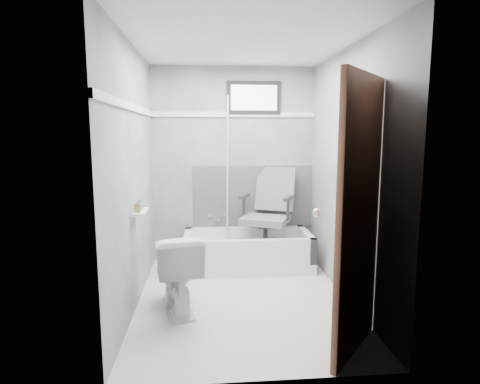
{
  "coord_description": "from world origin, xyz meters",
  "views": [
    {
      "loc": [
        -0.35,
        -3.67,
        1.6
      ],
      "look_at": [
        0.0,
        0.35,
        1.0
      ],
      "focal_mm": 30.0,
      "sensor_mm": 36.0,
      "label": 1
    }
  ],
  "objects": [
    {
      "name": "wall_right",
      "position": [
        1.0,
        0.0,
        1.2
      ],
      "size": [
        0.02,
        2.6,
        2.4
      ],
      "primitive_type": "cube",
      "color": "slate",
      "rests_on": "floor"
    },
    {
      "name": "office_chair",
      "position": [
        0.36,
        0.97,
        0.65
      ],
      "size": [
        0.81,
        0.81,
        1.07
      ],
      "primitive_type": null,
      "rotation": [
        0.0,
        0.0,
        -0.41
      ],
      "color": "slate",
      "rests_on": "bathtub"
    },
    {
      "name": "trim_left",
      "position": [
        -0.99,
        0.0,
        1.82
      ],
      "size": [
        0.02,
        2.6,
        0.06
      ],
      "primitive_type": "cube",
      "color": "white",
      "rests_on": "wall_left"
    },
    {
      "name": "soap_bottle_b",
      "position": [
        -0.94,
        -0.05,
        0.96
      ],
      "size": [
        0.1,
        0.1,
        0.09
      ],
      "primitive_type": "imported",
      "rotation": [
        0.0,
        0.0,
        0.61
      ],
      "color": "teal",
      "rests_on": "shelf"
    },
    {
      "name": "pole",
      "position": [
        -0.09,
        1.06,
        1.05
      ],
      "size": [
        0.02,
        0.33,
        1.93
      ],
      "primitive_type": "cylinder",
      "rotation": [
        0.16,
        0.0,
        0.0
      ],
      "color": "silver",
      "rests_on": "bathtub"
    },
    {
      "name": "bathtub",
      "position": [
        0.14,
        0.93,
        0.21
      ],
      "size": [
        1.5,
        0.7,
        0.42
      ],
      "primitive_type": null,
      "color": "white",
      "rests_on": "floor"
    },
    {
      "name": "ceiling",
      "position": [
        0.0,
        0.0,
        2.4
      ],
      "size": [
        2.6,
        2.6,
        0.0
      ],
      "primitive_type": "plane",
      "rotation": [
        3.14,
        0.0,
        0.0
      ],
      "color": "silver",
      "rests_on": "floor"
    },
    {
      "name": "window",
      "position": [
        0.25,
        1.29,
        2.02
      ],
      "size": [
        0.66,
        0.04,
        0.4
      ],
      "primitive_type": null,
      "color": "black",
      "rests_on": "wall_back"
    },
    {
      "name": "wall_left",
      "position": [
        -1.0,
        0.0,
        1.2
      ],
      "size": [
        0.02,
        2.6,
        2.4
      ],
      "primitive_type": "cube",
      "color": "slate",
      "rests_on": "floor"
    },
    {
      "name": "wall_front",
      "position": [
        0.0,
        -1.3,
        1.2
      ],
      "size": [
        2.0,
        0.02,
        2.4
      ],
      "primitive_type": "cube",
      "color": "slate",
      "rests_on": "floor"
    },
    {
      "name": "door",
      "position": [
        0.98,
        -1.28,
        1.0
      ],
      "size": [
        0.78,
        0.78,
        2.0
      ],
      "primitive_type": null,
      "color": "#512F1E",
      "rests_on": "floor"
    },
    {
      "name": "shelf",
      "position": [
        -0.93,
        -0.11,
        0.9
      ],
      "size": [
        0.1,
        0.32,
        0.02
      ],
      "primitive_type": "cube",
      "color": "white",
      "rests_on": "wall_left"
    },
    {
      "name": "wall_back",
      "position": [
        0.0,
        1.3,
        1.2
      ],
      "size": [
        2.0,
        0.02,
        2.4
      ],
      "primitive_type": "cube",
      "color": "slate",
      "rests_on": "floor"
    },
    {
      "name": "soap_bottle_a",
      "position": [
        -0.94,
        -0.19,
        0.97
      ],
      "size": [
        0.05,
        0.05,
        0.11
      ],
      "primitive_type": "imported",
      "rotation": [
        0.0,
        0.0,
        0.07
      ],
      "color": "olive",
      "rests_on": "shelf"
    },
    {
      "name": "backerboard",
      "position": [
        0.25,
        1.29,
        0.8
      ],
      "size": [
        1.5,
        0.02,
        0.78
      ],
      "primitive_type": "cube",
      "color": "#4C4C4F",
      "rests_on": "wall_back"
    },
    {
      "name": "toilet",
      "position": [
        -0.62,
        -0.17,
        0.36
      ],
      "size": [
        0.55,
        0.79,
        0.71
      ],
      "primitive_type": "imported",
      "rotation": [
        0.0,
        0.0,
        3.35
      ],
      "color": "white",
      "rests_on": "floor"
    },
    {
      "name": "trim_back",
      "position": [
        0.0,
        1.29,
        1.82
      ],
      "size": [
        2.0,
        0.02,
        0.06
      ],
      "primitive_type": "cube",
      "color": "white",
      "rests_on": "wall_back"
    },
    {
      "name": "faucet",
      "position": [
        -0.2,
        1.27,
        0.55
      ],
      "size": [
        0.26,
        0.1,
        0.16
      ],
      "primitive_type": null,
      "color": "silver",
      "rests_on": "wall_back"
    },
    {
      "name": "floor",
      "position": [
        0.0,
        0.0,
        0.0
      ],
      "size": [
        2.6,
        2.6,
        0.0
      ],
      "primitive_type": "plane",
      "color": "white",
      "rests_on": "ground"
    }
  ]
}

